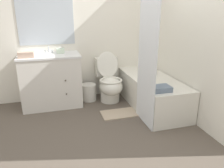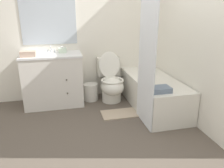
{
  "view_description": "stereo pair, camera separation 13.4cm",
  "coord_description": "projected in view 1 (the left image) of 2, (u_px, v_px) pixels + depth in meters",
  "views": [
    {
      "loc": [
        -0.69,
        -2.11,
        1.56
      ],
      "look_at": [
        0.13,
        0.8,
        0.52
      ],
      "focal_mm": 35.0,
      "sensor_mm": 36.0,
      "label": 1
    },
    {
      "loc": [
        -0.56,
        -2.14,
        1.56
      ],
      "look_at": [
        0.13,
        0.8,
        0.52
      ],
      "focal_mm": 35.0,
      "sensor_mm": 36.0,
      "label": 2
    }
  ],
  "objects": [
    {
      "name": "ground_plane",
      "position": [
        120.0,
        147.0,
        2.6
      ],
      "size": [
        14.0,
        14.0,
        0.0
      ],
      "primitive_type": "plane",
      "color": "brown"
    },
    {
      "name": "wall_back",
      "position": [
        89.0,
        28.0,
        3.83
      ],
      "size": [
        8.0,
        0.06,
        2.5
      ],
      "color": "white",
      "rests_on": "ground_plane"
    },
    {
      "name": "wall_right",
      "position": [
        180.0,
        31.0,
        3.32
      ],
      "size": [
        0.05,
        2.77,
        2.5
      ],
      "color": "white",
      "rests_on": "ground_plane"
    },
    {
      "name": "vanity_cabinet",
      "position": [
        51.0,
        80.0,
        3.63
      ],
      "size": [
        0.97,
        0.59,
        0.87
      ],
      "color": "silver",
      "rests_on": "ground_plane"
    },
    {
      "name": "sink_faucet",
      "position": [
        49.0,
        51.0,
        3.64
      ],
      "size": [
        0.14,
        0.12,
        0.12
      ],
      "color": "silver",
      "rests_on": "vanity_cabinet"
    },
    {
      "name": "toilet",
      "position": [
        110.0,
        83.0,
        3.85
      ],
      "size": [
        0.4,
        0.67,
        0.85
      ],
      "color": "silver",
      "rests_on": "ground_plane"
    },
    {
      "name": "bathtub",
      "position": [
        152.0,
        92.0,
        3.64
      ],
      "size": [
        0.66,
        1.56,
        0.5
      ],
      "color": "silver",
      "rests_on": "ground_plane"
    },
    {
      "name": "shower_curtain",
      "position": [
        147.0,
        54.0,
        2.86
      ],
      "size": [
        0.01,
        0.56,
        2.0
      ],
      "color": "white",
      "rests_on": "ground_plane"
    },
    {
      "name": "wastebasket",
      "position": [
        89.0,
        92.0,
        3.92
      ],
      "size": [
        0.26,
        0.26,
        0.3
      ],
      "color": "silver",
      "rests_on": "ground_plane"
    },
    {
      "name": "tissue_box",
      "position": [
        60.0,
        50.0,
        3.61
      ],
      "size": [
        0.13,
        0.13,
        0.1
      ],
      "color": "silver",
      "rests_on": "vanity_cabinet"
    },
    {
      "name": "hand_towel_folded",
      "position": [
        26.0,
        55.0,
        3.26
      ],
      "size": [
        0.22,
        0.14,
        0.09
      ],
      "color": "tan",
      "rests_on": "vanity_cabinet"
    },
    {
      "name": "bath_towel_folded",
      "position": [
        161.0,
        89.0,
        2.97
      ],
      "size": [
        0.27,
        0.2,
        0.07
      ],
      "color": "slate",
      "rests_on": "bathtub"
    },
    {
      "name": "bath_mat",
      "position": [
        119.0,
        114.0,
        3.43
      ],
      "size": [
        0.56,
        0.33,
        0.02
      ],
      "color": "tan",
      "rests_on": "ground_plane"
    }
  ]
}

